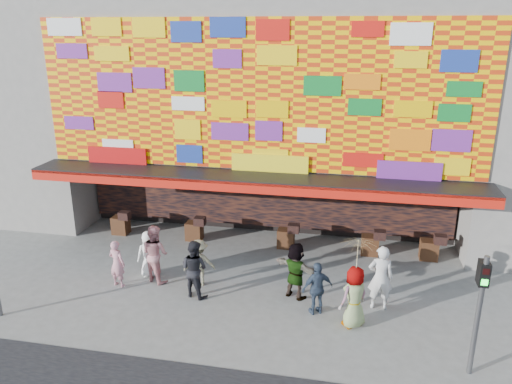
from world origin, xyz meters
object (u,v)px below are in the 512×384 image
at_px(ped_e, 317,288).
at_px(ped_g, 354,297).
at_px(ped_d, 199,263).
at_px(ped_b, 117,263).
at_px(ped_f, 296,271).
at_px(parasol, 357,254).
at_px(signal_right, 480,303).
at_px(ped_a, 149,254).
at_px(ped_c, 194,269).
at_px(ped_i, 155,253).
at_px(ped_h, 380,278).

height_order(ped_e, ped_g, ped_g).
height_order(ped_d, ped_g, ped_g).
height_order(ped_b, ped_f, ped_f).
bearing_deg(parasol, ped_g, 0.00).
relative_size(signal_right, ped_g, 1.73).
height_order(signal_right, ped_a, signal_right).
height_order(ped_c, parasol, parasol).
bearing_deg(ped_d, ped_c, 78.15).
xyz_separation_m(ped_a, ped_f, (4.81, -0.44, 0.11)).
bearing_deg(parasol, ped_d, 164.02).
bearing_deg(ped_f, ped_b, 32.11).
xyz_separation_m(signal_right, ped_e, (-3.72, 1.88, -1.08)).
height_order(ped_f, ped_i, ped_i).
bearing_deg(signal_right, ped_c, 163.84).
bearing_deg(ped_g, signal_right, 110.19).
distance_m(ped_f, ped_i, 4.47).
relative_size(ped_e, ped_h, 0.81).
height_order(ped_e, ped_f, ped_f).
bearing_deg(ped_d, parasol, 146.77).
relative_size(ped_a, ped_c, 0.85).
relative_size(ped_e, ped_i, 0.84).
relative_size(ped_b, ped_d, 1.01).
bearing_deg(signal_right, parasol, 151.92).
bearing_deg(ped_e, ped_b, -32.88).
bearing_deg(ped_f, ped_i, 25.87).
height_order(ped_a, ped_h, ped_h).
distance_m(ped_e, ped_i, 5.25).
distance_m(ped_g, ped_i, 6.33).
bearing_deg(ped_i, signal_right, -171.10).
height_order(ped_a, ped_b, same).
bearing_deg(ped_e, ped_d, -43.48).
relative_size(signal_right, ped_e, 1.92).
bearing_deg(signal_right, ped_i, 162.50).
height_order(ped_h, ped_i, ped_h).
relative_size(ped_c, ped_g, 1.03).
bearing_deg(ped_c, ped_b, 17.51).
bearing_deg(ped_c, ped_a, -7.27).
distance_m(ped_g, ped_h, 1.28).
bearing_deg(ped_i, ped_h, -156.02).
height_order(ped_g, ped_i, ped_i).
relative_size(ped_a, ped_e, 0.97).
relative_size(ped_a, ped_d, 1.01).
xyz_separation_m(signal_right, parasol, (-2.71, 1.45, 0.26)).
bearing_deg(ped_e, ped_i, -39.68).
relative_size(ped_h, parasol, 1.08).
bearing_deg(ped_b, ped_h, -164.00).
bearing_deg(ped_d, ped_i, -17.29).
xyz_separation_m(ped_b, parasol, (7.20, -0.79, 1.36)).
xyz_separation_m(ped_f, parasol, (1.71, -1.20, 1.25)).
distance_m(ped_d, ped_f, 3.03).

